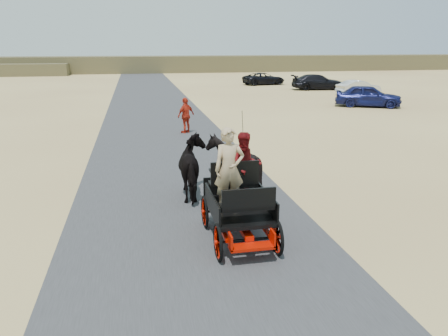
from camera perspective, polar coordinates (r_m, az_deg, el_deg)
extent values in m
plane|color=tan|center=(8.17, -1.69, -15.10)|extent=(140.00, 140.00, 0.00)
cube|color=#38383A|center=(8.17, -1.69, -15.07)|extent=(6.00, 140.00, 0.01)
cube|color=brown|center=(68.98, -10.77, 13.16)|extent=(140.00, 6.00, 2.40)
imported|color=black|center=(12.31, -3.81, 0.04)|extent=(0.91, 2.01, 1.70)
imported|color=black|center=(12.50, 1.20, 0.32)|extent=(1.37, 1.54, 1.70)
imported|color=tan|center=(9.36, 0.69, -0.15)|extent=(0.66, 0.43, 1.80)
imported|color=#660C0F|center=(10.02, 2.82, 0.25)|extent=(0.77, 0.60, 1.58)
imported|color=red|center=(21.39, -5.00, 6.86)|extent=(1.06, 0.93, 1.73)
imported|color=navy|center=(32.07, 18.32, 8.94)|extent=(4.73, 3.50, 1.50)
imported|color=silver|center=(39.38, 17.15, 10.00)|extent=(3.90, 1.77, 1.24)
imported|color=black|center=(43.05, 12.16, 10.92)|extent=(5.11, 2.52, 1.43)
imported|color=black|center=(47.52, 5.23, 11.53)|extent=(4.78, 2.81, 1.25)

